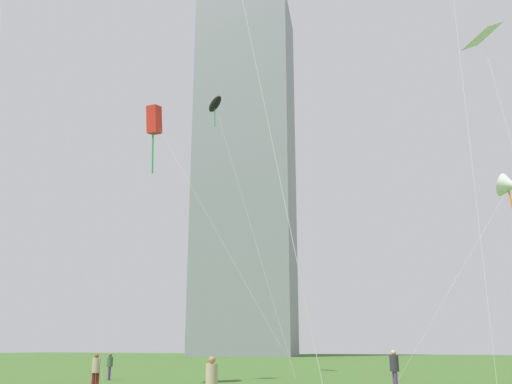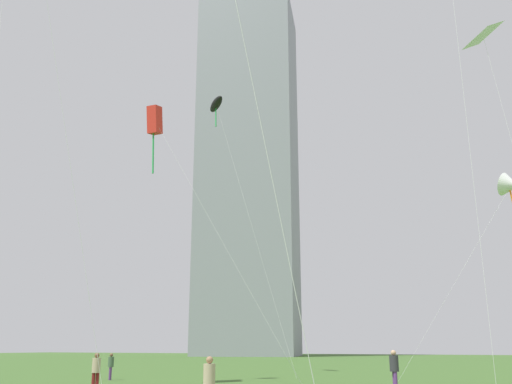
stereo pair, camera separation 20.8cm
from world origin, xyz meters
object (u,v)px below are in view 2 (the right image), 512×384
(person_standing_5, at_px, (209,380))
(kite_flying_2, at_px, (155,121))
(distant_highrise_0, at_px, (249,170))
(person_standing_0, at_px, (111,365))
(kite_flying_7, at_px, (216,105))
(person_standing_3, at_px, (394,368))
(person_standing_2, at_px, (96,369))
(kite_flying_4, at_px, (511,185))
(kite_flying_1, at_px, (483,36))

(person_standing_5, xyz_separation_m, kite_flying_2, (-10.49, 10.72, 14.72))
(kite_flying_2, bearing_deg, distant_highrise_0, 112.35)
(person_standing_0, distance_m, kite_flying_2, 15.50)
(person_standing_5, relative_size, distant_highrise_0, 0.02)
(kite_flying_7, bearing_deg, person_standing_3, -33.49)
(person_standing_2, bearing_deg, person_standing_5, 101.54)
(person_standing_0, height_order, distant_highrise_0, distant_highrise_0)
(person_standing_5, distance_m, kite_flying_2, 21.02)
(distant_highrise_0, bearing_deg, person_standing_2, -83.63)
(kite_flying_4, relative_size, kite_flying_7, 0.59)
(kite_flying_2, height_order, distant_highrise_0, distant_highrise_0)
(person_standing_2, xyz_separation_m, kite_flying_4, (18.48, 16.75, 11.01))
(kite_flying_4, height_order, distant_highrise_0, distant_highrise_0)
(person_standing_2, relative_size, person_standing_3, 0.93)
(person_standing_2, distance_m, kite_flying_2, 15.75)
(person_standing_5, xyz_separation_m, kite_flying_7, (-12.17, 21.42, 20.56))
(kite_flying_7, bearing_deg, distant_highrise_0, 114.10)
(kite_flying_2, bearing_deg, person_standing_5, -45.63)
(person_standing_0, relative_size, kite_flying_2, 0.10)
(person_standing_5, height_order, kite_flying_7, kite_flying_7)
(kite_flying_4, xyz_separation_m, distant_highrise_0, (-55.19, 74.60, 29.92))
(person_standing_0, relative_size, person_standing_5, 0.94)
(person_standing_5, distance_m, distant_highrise_0, 114.49)
(person_standing_2, height_order, kite_flying_7, kite_flying_7)
(person_standing_2, relative_size, kite_flying_1, 0.08)
(distant_highrise_0, bearing_deg, kite_flying_2, -83.18)
(person_standing_5, bearing_deg, kite_flying_4, -29.97)
(person_standing_2, distance_m, kite_flying_7, 26.32)
(person_standing_0, bearing_deg, person_standing_2, 6.07)
(person_standing_3, bearing_deg, kite_flying_7, -150.68)
(person_standing_2, xyz_separation_m, kite_flying_2, (-1.39, 5.45, 14.71))
(person_standing_0, relative_size, distant_highrise_0, 0.02)
(person_standing_3, height_order, kite_flying_2, kite_flying_2)
(kite_flying_7, bearing_deg, kite_flying_4, 1.60)
(person_standing_3, bearing_deg, kite_flying_1, 108.98)
(person_standing_3, bearing_deg, person_standing_2, -92.61)
(person_standing_5, xyz_separation_m, kite_flying_4, (9.39, 22.02, 11.01))
(distant_highrise_0, bearing_deg, person_standing_3, -75.57)
(person_standing_2, distance_m, person_standing_3, 13.87)
(person_standing_0, distance_m, kite_flying_1, 30.41)
(person_standing_3, xyz_separation_m, kite_flying_2, (-14.01, -0.32, 14.64))
(kite_flying_1, relative_size, kite_flying_2, 1.24)
(person_standing_2, relative_size, kite_flying_2, 0.10)
(kite_flying_4, distance_m, distant_highrise_0, 97.50)
(person_standing_0, height_order, kite_flying_7, kite_flying_7)
(person_standing_5, bearing_deg, person_standing_2, 53.04)
(kite_flying_1, bearing_deg, person_standing_5, -118.09)
(person_standing_0, height_order, kite_flying_1, kite_flying_1)
(person_standing_2, relative_size, distant_highrise_0, 0.02)
(person_standing_5, xyz_separation_m, distant_highrise_0, (-45.80, 96.62, 40.93))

